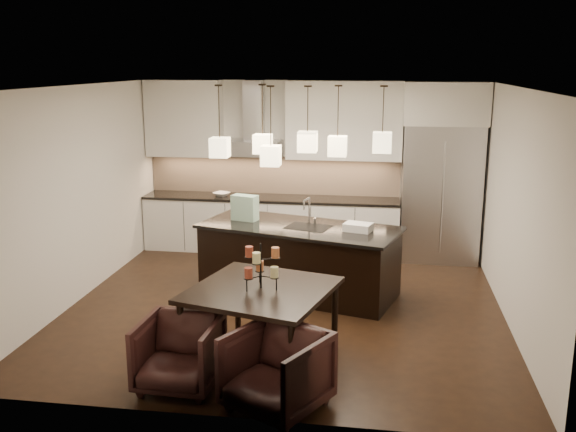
# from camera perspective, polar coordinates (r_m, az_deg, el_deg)

# --- Properties ---
(floor) EXTENTS (5.50, 5.50, 0.02)m
(floor) POSITION_cam_1_polar(r_m,az_deg,el_deg) (8.43, -0.20, -8.00)
(floor) COLOR black
(floor) RESTS_ON ground
(ceiling) EXTENTS (5.50, 5.50, 0.02)m
(ceiling) POSITION_cam_1_polar(r_m,az_deg,el_deg) (7.85, -0.22, 11.52)
(ceiling) COLOR white
(ceiling) RESTS_ON wall_back
(wall_back) EXTENTS (5.50, 0.02, 2.80)m
(wall_back) POSITION_cam_1_polar(r_m,az_deg,el_deg) (10.71, 2.04, 4.47)
(wall_back) COLOR silver
(wall_back) RESTS_ON ground
(wall_front) EXTENTS (5.50, 0.02, 2.80)m
(wall_front) POSITION_cam_1_polar(r_m,az_deg,el_deg) (5.40, -4.69, -4.69)
(wall_front) COLOR silver
(wall_front) RESTS_ON ground
(wall_left) EXTENTS (0.02, 5.50, 2.80)m
(wall_left) POSITION_cam_1_polar(r_m,az_deg,el_deg) (8.86, -18.15, 1.89)
(wall_left) COLOR silver
(wall_left) RESTS_ON ground
(wall_right) EXTENTS (0.02, 5.50, 2.80)m
(wall_right) POSITION_cam_1_polar(r_m,az_deg,el_deg) (8.08, 19.51, 0.71)
(wall_right) COLOR silver
(wall_right) RESTS_ON ground
(refrigerator) EXTENTS (1.20, 0.72, 2.15)m
(refrigerator) POSITION_cam_1_polar(r_m,az_deg,el_deg) (10.37, 13.40, 1.98)
(refrigerator) COLOR #B7B7BA
(refrigerator) RESTS_ON floor
(fridge_panel) EXTENTS (1.26, 0.72, 0.65)m
(fridge_panel) POSITION_cam_1_polar(r_m,az_deg,el_deg) (10.19, 13.83, 9.72)
(fridge_panel) COLOR silver
(fridge_panel) RESTS_ON refrigerator
(lower_cabinets) EXTENTS (4.21, 0.62, 0.88)m
(lower_cabinets) POSITION_cam_1_polar(r_m,az_deg,el_deg) (10.68, -1.54, -0.82)
(lower_cabinets) COLOR silver
(lower_cabinets) RESTS_ON floor
(countertop) EXTENTS (4.21, 0.66, 0.04)m
(countertop) POSITION_cam_1_polar(r_m,az_deg,el_deg) (10.57, -1.55, 1.60)
(countertop) COLOR black
(countertop) RESTS_ON lower_cabinets
(backsplash) EXTENTS (4.21, 0.02, 0.63)m
(backsplash) POSITION_cam_1_polar(r_m,az_deg,el_deg) (10.80, -1.28, 3.66)
(backsplash) COLOR tan
(backsplash) RESTS_ON countertop
(upper_cab_left) EXTENTS (1.25, 0.35, 1.25)m
(upper_cab_left) POSITION_cam_1_polar(r_m,az_deg,el_deg) (10.87, -9.24, 8.56)
(upper_cab_left) COLOR silver
(upper_cab_left) RESTS_ON wall_back
(upper_cab_right) EXTENTS (1.85, 0.35, 1.25)m
(upper_cab_right) POSITION_cam_1_polar(r_m,az_deg,el_deg) (10.38, 5.02, 8.45)
(upper_cab_right) COLOR silver
(upper_cab_right) RESTS_ON wall_back
(hood_canopy) EXTENTS (0.90, 0.52, 0.24)m
(hood_canopy) POSITION_cam_1_polar(r_m,az_deg,el_deg) (10.54, -3.15, 6.07)
(hood_canopy) COLOR #B7B7BA
(hood_canopy) RESTS_ON wall_back
(hood_chimney) EXTENTS (0.30, 0.28, 0.96)m
(hood_chimney) POSITION_cam_1_polar(r_m,az_deg,el_deg) (10.58, -3.07, 9.37)
(hood_chimney) COLOR #B7B7BA
(hood_chimney) RESTS_ON hood_canopy
(fruit_bowl) EXTENTS (0.34, 0.34, 0.06)m
(fruit_bowl) POSITION_cam_1_polar(r_m,az_deg,el_deg) (10.68, -5.93, 1.94)
(fruit_bowl) COLOR silver
(fruit_bowl) RESTS_ON countertop
(island_body) EXTENTS (2.76, 1.69, 0.91)m
(island_body) POSITION_cam_1_polar(r_m,az_deg,el_deg) (8.73, 0.98, -4.02)
(island_body) COLOR black
(island_body) RESTS_ON floor
(island_top) EXTENTS (2.86, 1.79, 0.04)m
(island_top) POSITION_cam_1_polar(r_m,az_deg,el_deg) (8.60, 1.00, -1.01)
(island_top) COLOR black
(island_top) RESTS_ON island_body
(faucet) EXTENTS (0.17, 0.27, 0.39)m
(faucet) POSITION_cam_1_polar(r_m,az_deg,el_deg) (8.60, 1.90, 0.47)
(faucet) COLOR silver
(faucet) RESTS_ON island_top
(tote_bag) EXTENTS (0.39, 0.27, 0.35)m
(tote_bag) POSITION_cam_1_polar(r_m,az_deg,el_deg) (8.89, -3.86, 0.74)
(tote_bag) COLOR #236D48
(tote_bag) RESTS_ON island_top
(food_container) EXTENTS (0.40, 0.33, 0.10)m
(food_container) POSITION_cam_1_polar(r_m,az_deg,el_deg) (8.37, 6.25, -0.99)
(food_container) COLOR silver
(food_container) RESTS_ON island_top
(dining_table) EXTENTS (1.67, 1.67, 0.82)m
(dining_table) POSITION_cam_1_polar(r_m,az_deg,el_deg) (6.81, -2.38, -9.64)
(dining_table) COLOR black
(dining_table) RESTS_ON floor
(candelabra) EXTENTS (0.48, 0.48, 0.48)m
(candelabra) POSITION_cam_1_polar(r_m,az_deg,el_deg) (6.58, -2.43, -4.45)
(candelabra) COLOR black
(candelabra) RESTS_ON dining_table
(candle_a) EXTENTS (0.10, 0.10, 0.11)m
(candle_a) POSITION_cam_1_polar(r_m,az_deg,el_deg) (6.53, -1.22, -5.00)
(candle_a) COLOR beige
(candle_a) RESTS_ON candelabra
(candle_b) EXTENTS (0.10, 0.10, 0.11)m
(candle_b) POSITION_cam_1_polar(r_m,az_deg,el_deg) (6.74, -2.53, -4.42)
(candle_b) COLOR #BF693B
(candle_b) RESTS_ON candelabra
(candle_c) EXTENTS (0.10, 0.10, 0.11)m
(candle_c) POSITION_cam_1_polar(r_m,az_deg,el_deg) (6.51, -3.54, -5.07)
(candle_c) COLOR #933926
(candle_c) RESTS_ON candelabra
(candle_d) EXTENTS (0.10, 0.10, 0.11)m
(candle_d) POSITION_cam_1_polar(r_m,az_deg,el_deg) (6.58, -1.13, -3.27)
(candle_d) COLOR #BF693B
(candle_d) RESTS_ON candelabra
(candle_e) EXTENTS (0.10, 0.10, 0.11)m
(candle_e) POSITION_cam_1_polar(r_m,az_deg,el_deg) (6.62, -3.46, -3.18)
(candle_e) COLOR #933926
(candle_e) RESTS_ON candelabra
(candle_f) EXTENTS (0.10, 0.10, 0.11)m
(candle_f) POSITION_cam_1_polar(r_m,az_deg,el_deg) (6.41, -2.82, -3.74)
(candle_f) COLOR beige
(candle_f) RESTS_ON candelabra
(armchair_left) EXTENTS (0.78, 0.80, 0.70)m
(armchair_left) POSITION_cam_1_polar(r_m,az_deg,el_deg) (6.41, -9.65, -11.96)
(armchair_left) COLOR black
(armchair_left) RESTS_ON floor
(armchair_right) EXTENTS (1.09, 1.10, 0.74)m
(armchair_right) POSITION_cam_1_polar(r_m,az_deg,el_deg) (5.94, -1.05, -13.64)
(armchair_right) COLOR black
(armchair_right) RESTS_ON floor
(pendant_a) EXTENTS (0.24, 0.24, 0.26)m
(pendant_a) POSITION_cam_1_polar(r_m,az_deg,el_deg) (8.59, -6.07, 6.08)
(pendant_a) COLOR beige
(pendant_a) RESTS_ON ceiling
(pendant_b) EXTENTS (0.24, 0.24, 0.26)m
(pendant_b) POSITION_cam_1_polar(r_m,az_deg,el_deg) (8.82, -2.27, 6.42)
(pendant_b) COLOR beige
(pendant_b) RESTS_ON ceiling
(pendant_c) EXTENTS (0.24, 0.24, 0.26)m
(pendant_c) POSITION_cam_1_polar(r_m,az_deg,el_deg) (8.24, 1.75, 6.62)
(pendant_c) COLOR beige
(pendant_c) RESTS_ON ceiling
(pendant_d) EXTENTS (0.24, 0.24, 0.26)m
(pendant_d) POSITION_cam_1_polar(r_m,az_deg,el_deg) (8.46, 4.42, 6.21)
(pendant_d) COLOR beige
(pendant_d) RESTS_ON ceiling
(pendant_e) EXTENTS (0.24, 0.24, 0.26)m
(pendant_e) POSITION_cam_1_polar(r_m,az_deg,el_deg) (8.37, 8.37, 6.49)
(pendant_e) COLOR beige
(pendant_e) RESTS_ON ceiling
(pendant_f) EXTENTS (0.24, 0.24, 0.26)m
(pendant_f) POSITION_cam_1_polar(r_m,az_deg,el_deg) (8.26, -1.53, 5.38)
(pendant_f) COLOR beige
(pendant_f) RESTS_ON ceiling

